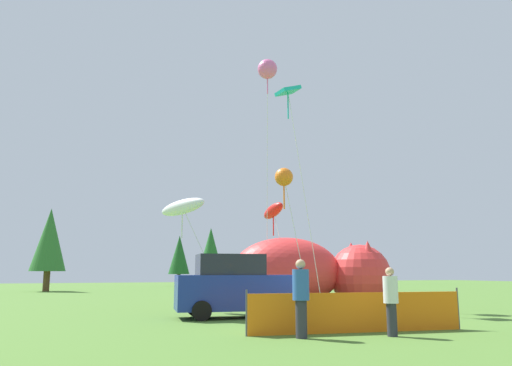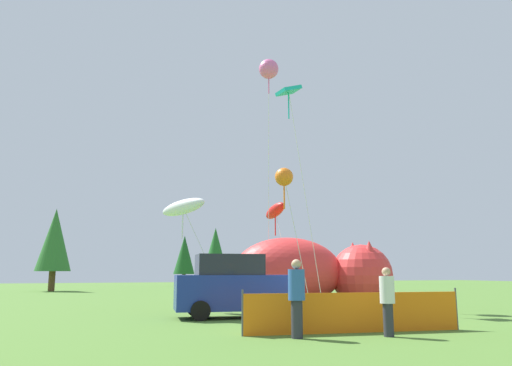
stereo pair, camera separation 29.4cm
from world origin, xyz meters
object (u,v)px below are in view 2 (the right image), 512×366
object	(u,v)px
kite_teal_diamond	(289,95)
kite_pink_octopus	(269,70)
spectator_in_green_shirt	(297,295)
kite_red_lizard	(275,211)
kite_white_ghost	(183,207)
parked_car	(233,287)
kite_orange_flower	(284,178)
folding_chair	(389,302)
inflatable_cat	(308,274)
spectator_in_red_shirt	(387,298)

from	to	relation	value
kite_teal_diamond	kite_pink_octopus	bearing A→B (deg)	87.89
spectator_in_green_shirt	kite_red_lizard	size ratio (longest dim) A/B	0.36
kite_white_ghost	kite_teal_diamond	distance (m)	6.86
parked_car	spectator_in_green_shirt	bearing A→B (deg)	-83.94
kite_pink_octopus	kite_white_ghost	xyz separation A→B (m)	(-4.55, -1.70, -7.40)
kite_pink_octopus	kite_white_ghost	bearing A→B (deg)	-159.51
kite_red_lizard	kite_orange_flower	world-z (taller)	kite_orange_flower
kite_orange_flower	kite_teal_diamond	xyz separation A→B (m)	(0.84, 1.26, 4.03)
folding_chair	kite_pink_octopus	world-z (taller)	kite_pink_octopus
kite_teal_diamond	folding_chair	bearing A→B (deg)	-63.93
inflatable_cat	kite_red_lizard	distance (m)	4.48
parked_car	kite_red_lizard	size ratio (longest dim) A/B	0.82
spectator_in_red_shirt	kite_orange_flower	xyz separation A→B (m)	(0.43, 7.33, 4.39)
spectator_in_red_shirt	spectator_in_green_shirt	distance (m)	2.31
parked_car	spectator_in_green_shirt	distance (m)	5.62
inflatable_cat	kite_orange_flower	size ratio (longest dim) A/B	1.32
kite_pink_octopus	kite_orange_flower	size ratio (longest dim) A/B	2.13
spectator_in_red_shirt	kite_red_lizard	size ratio (longest dim) A/B	0.32
kite_pink_octopus	kite_white_ghost	world-z (taller)	kite_pink_octopus
parked_car	kite_orange_flower	distance (m)	5.08
kite_white_ghost	inflatable_cat	bearing A→B (deg)	5.68
kite_white_ghost	kite_orange_flower	xyz separation A→B (m)	(3.62, -2.25, 1.10)
kite_orange_flower	spectator_in_green_shirt	bearing A→B (deg)	-111.45
parked_car	kite_orange_flower	xyz separation A→B (m)	(2.50, 1.22, 4.25)
inflatable_cat	spectator_in_green_shirt	bearing A→B (deg)	-98.47
spectator_in_red_shirt	kite_pink_octopus	world-z (taller)	kite_pink_octopus
inflatable_cat	spectator_in_red_shirt	xyz separation A→B (m)	(-2.84, -10.18, -0.53)
kite_pink_octopus	kite_orange_flower	xyz separation A→B (m)	(-0.94, -3.95, -6.30)
parked_car	kite_teal_diamond	distance (m)	9.26
folding_chair	inflatable_cat	size ratio (longest dim) A/B	0.11
kite_orange_flower	kite_teal_diamond	distance (m)	4.30
kite_white_ghost	kite_teal_diamond	size ratio (longest dim) A/B	0.48
folding_chair	spectator_in_green_shirt	size ratio (longest dim) A/B	0.45
folding_chair	kite_red_lizard	bearing A→B (deg)	154.89
kite_pink_octopus	inflatable_cat	bearing A→B (deg)	-36.81
folding_chair	kite_white_ghost	xyz separation A→B (m)	(-6.42, 5.00, 3.71)
kite_red_lizard	kite_white_ghost	bearing A→B (deg)	-147.21
folding_chair	spectator_in_red_shirt	bearing A→B (deg)	-65.29
folding_chair	kite_pink_octopus	size ratio (longest dim) A/B	0.07
spectator_in_red_shirt	kite_white_ghost	bearing A→B (deg)	108.39
spectator_in_green_shirt	kite_orange_flower	xyz separation A→B (m)	(2.69, 6.84, 4.28)
spectator_in_red_shirt	spectator_in_green_shirt	size ratio (longest dim) A/B	0.90
spectator_in_red_shirt	kite_white_ghost	size ratio (longest dim) A/B	0.36
parked_car	kite_orange_flower	world-z (taller)	kite_orange_flower
inflatable_cat	kite_teal_diamond	xyz separation A→B (m)	(-1.57, -1.59, 7.89)
spectator_in_green_shirt	inflatable_cat	bearing A→B (deg)	62.27
folding_chair	spectator_in_green_shirt	world-z (taller)	spectator_in_green_shirt
folding_chair	spectator_in_green_shirt	xyz separation A→B (m)	(-5.49, -4.08, 0.52)
kite_orange_flower	kite_teal_diamond	size ratio (longest dim) A/B	0.58
folding_chair	kite_white_ghost	distance (m)	8.94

